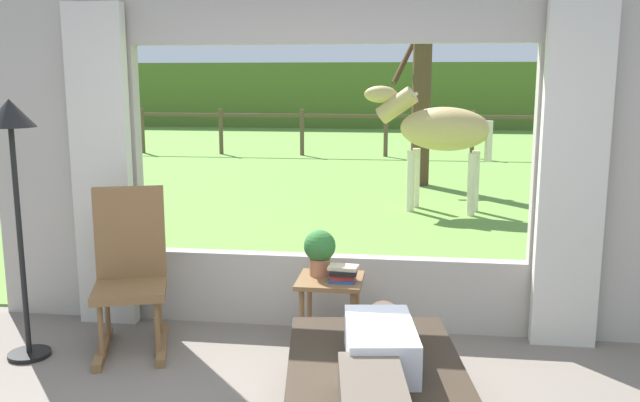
# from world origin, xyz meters

# --- Properties ---
(back_wall_with_window) EXTENTS (5.20, 0.12, 2.55)m
(back_wall_with_window) POSITION_xyz_m (0.00, 2.26, 1.25)
(back_wall_with_window) COLOR #ADA599
(back_wall_with_window) RESTS_ON ground_plane
(curtain_panel_left) EXTENTS (0.44, 0.10, 2.40)m
(curtain_panel_left) POSITION_xyz_m (-1.69, 2.12, 1.20)
(curtain_panel_left) COLOR beige
(curtain_panel_left) RESTS_ON ground_plane
(curtain_panel_right) EXTENTS (0.44, 0.10, 2.40)m
(curtain_panel_right) POSITION_xyz_m (1.69, 2.12, 1.20)
(curtain_panel_right) COLOR beige
(curtain_panel_right) RESTS_ON ground_plane
(outdoor_pasture_lawn) EXTENTS (36.00, 21.68, 0.02)m
(outdoor_pasture_lawn) POSITION_xyz_m (0.00, 13.16, 0.01)
(outdoor_pasture_lawn) COLOR olive
(outdoor_pasture_lawn) RESTS_ON ground_plane
(distant_hill_ridge) EXTENTS (36.00, 2.00, 2.40)m
(distant_hill_ridge) POSITION_xyz_m (0.00, 23.00, 1.20)
(distant_hill_ridge) COLOR #506E29
(distant_hill_ridge) RESTS_ON ground_plane
(reclining_person) EXTENTS (0.42, 1.44, 0.22)m
(reclining_person) POSITION_xyz_m (0.47, 0.44, 0.52)
(reclining_person) COLOR silver
(reclining_person) RESTS_ON recliner_sofa
(rocking_chair) EXTENTS (0.65, 0.79, 1.12)m
(rocking_chair) POSITION_xyz_m (-1.31, 1.68, 0.55)
(rocking_chair) COLOR brown
(rocking_chair) RESTS_ON ground_plane
(side_table) EXTENTS (0.44, 0.44, 0.52)m
(side_table) POSITION_xyz_m (0.07, 1.78, 0.43)
(side_table) COLOR brown
(side_table) RESTS_ON ground_plane
(potted_plant) EXTENTS (0.22, 0.22, 0.32)m
(potted_plant) POSITION_xyz_m (-0.01, 1.84, 0.70)
(potted_plant) COLOR #9E6042
(potted_plant) RESTS_ON side_table
(book_stack) EXTENTS (0.21, 0.16, 0.11)m
(book_stack) POSITION_xyz_m (0.17, 1.72, 0.58)
(book_stack) COLOR #23478C
(book_stack) RESTS_ON side_table
(floor_lamp_left) EXTENTS (0.32, 0.32, 1.73)m
(floor_lamp_left) POSITION_xyz_m (-1.94, 1.40, 1.40)
(floor_lamp_left) COLOR black
(floor_lamp_left) RESTS_ON ground_plane
(horse) EXTENTS (1.82, 0.84, 1.73)m
(horse) POSITION_xyz_m (0.97, 6.82, 1.16)
(horse) COLOR tan
(horse) RESTS_ON outdoor_pasture_lawn
(pasture_tree) EXTENTS (1.04, 1.03, 3.43)m
(pasture_tree) POSITION_xyz_m (0.75, 9.12, 1.69)
(pasture_tree) COLOR #4C3823
(pasture_tree) RESTS_ON outdoor_pasture_lawn
(pasture_fence_line) EXTENTS (16.10, 0.10, 1.10)m
(pasture_fence_line) POSITION_xyz_m (0.00, 13.32, 0.74)
(pasture_fence_line) COLOR brown
(pasture_fence_line) RESTS_ON outdoor_pasture_lawn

